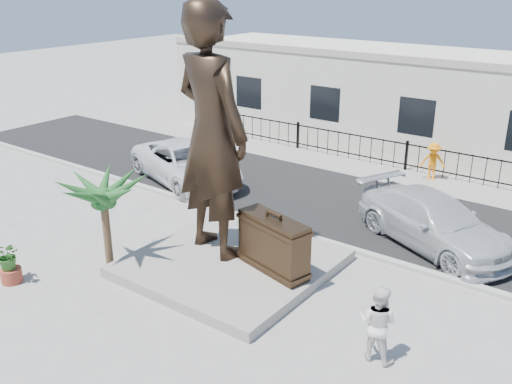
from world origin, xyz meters
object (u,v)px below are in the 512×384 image
tourist (378,323)px  car_white (186,163)px  statue (212,132)px  suitcase (273,244)px

tourist → car_white: (-11.14, 5.92, -0.09)m
statue → suitcase: size_ratio=3.23×
statue → car_white: 7.48m
tourist → suitcase: bearing=-24.2°
suitcase → tourist: suitcase is taller
tourist → statue: bearing=-17.1°
suitcase → statue: bearing=-166.8°
statue → suitcase: 3.50m
car_white → tourist: bearing=-99.7°
statue → tourist: (5.91, -1.54, -2.96)m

